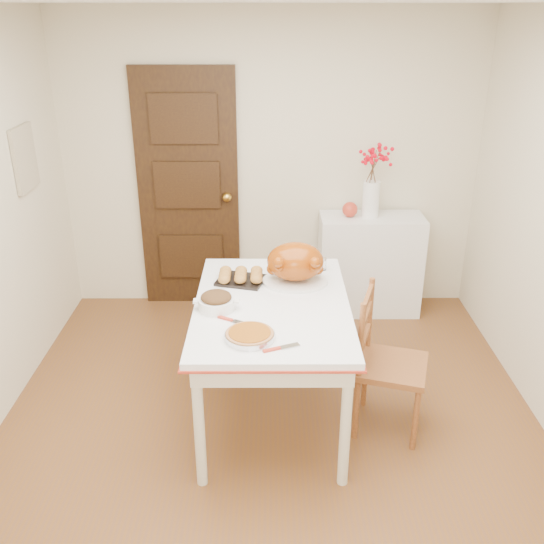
{
  "coord_description": "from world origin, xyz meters",
  "views": [
    {
      "loc": [
        -0.0,
        -2.97,
        2.48
      ],
      "look_at": [
        0.01,
        0.31,
        1.01
      ],
      "focal_mm": 39.54,
      "sensor_mm": 36.0,
      "label": 1
    }
  ],
  "objects_px": {
    "chair_oak": "(392,363)",
    "turkey_platter": "(295,264)",
    "kitchen_table": "(272,361)",
    "pumpkin_pie": "(250,334)",
    "sideboard": "(369,264)"
  },
  "relations": [
    {
      "from": "kitchen_table",
      "to": "turkey_platter",
      "type": "bearing_deg",
      "value": 62.02
    },
    {
      "from": "kitchen_table",
      "to": "chair_oak",
      "type": "distance_m",
      "value": 0.75
    },
    {
      "from": "kitchen_table",
      "to": "pumpkin_pie",
      "type": "relative_size",
      "value": 5.14
    },
    {
      "from": "kitchen_table",
      "to": "sideboard",
      "type": "bearing_deg",
      "value": 60.78
    },
    {
      "from": "turkey_platter",
      "to": "pumpkin_pie",
      "type": "height_order",
      "value": "turkey_platter"
    },
    {
      "from": "sideboard",
      "to": "chair_oak",
      "type": "height_order",
      "value": "chair_oak"
    },
    {
      "from": "pumpkin_pie",
      "to": "sideboard",
      "type": "bearing_deg",
      "value": 63.57
    },
    {
      "from": "sideboard",
      "to": "chair_oak",
      "type": "bearing_deg",
      "value": -93.82
    },
    {
      "from": "sideboard",
      "to": "kitchen_table",
      "type": "relative_size",
      "value": 0.62
    },
    {
      "from": "chair_oak",
      "to": "pumpkin_pie",
      "type": "distance_m",
      "value": 1.0
    },
    {
      "from": "kitchen_table",
      "to": "pumpkin_pie",
      "type": "height_order",
      "value": "pumpkin_pie"
    },
    {
      "from": "sideboard",
      "to": "pumpkin_pie",
      "type": "height_order",
      "value": "pumpkin_pie"
    },
    {
      "from": "kitchen_table",
      "to": "pumpkin_pie",
      "type": "distance_m",
      "value": 0.63
    },
    {
      "from": "sideboard",
      "to": "turkey_platter",
      "type": "distance_m",
      "value": 1.51
    },
    {
      "from": "chair_oak",
      "to": "turkey_platter",
      "type": "bearing_deg",
      "value": 73.33
    }
  ]
}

